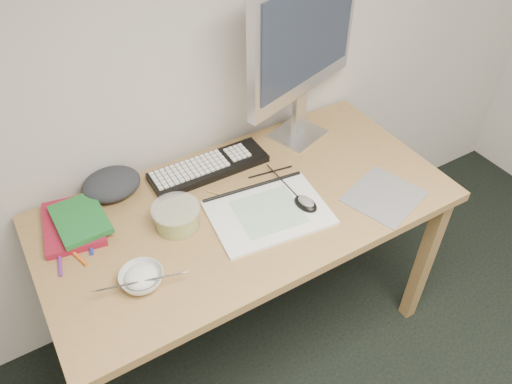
% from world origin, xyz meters
% --- Properties ---
extents(desk, '(1.40, 0.70, 0.75)m').
position_xyz_m(desk, '(-0.06, 1.43, 0.67)').
color(desk, '#A27C4A').
rests_on(desk, ground).
extents(mousepad, '(0.30, 0.28, 0.00)m').
position_xyz_m(mousepad, '(0.37, 1.22, 0.75)').
color(mousepad, gray).
rests_on(mousepad, desk).
extents(sketchpad, '(0.41, 0.32, 0.01)m').
position_xyz_m(sketchpad, '(-0.02, 1.35, 0.76)').
color(sketchpad, white).
rests_on(sketchpad, desk).
extents(keyboard, '(0.44, 0.14, 0.03)m').
position_xyz_m(keyboard, '(-0.09, 1.66, 0.76)').
color(keyboard, black).
rests_on(keyboard, desk).
extents(monitor, '(0.54, 0.22, 0.65)m').
position_xyz_m(monitor, '(0.31, 1.67, 1.15)').
color(monitor, silver).
rests_on(monitor, desk).
extents(mouse, '(0.07, 0.10, 0.03)m').
position_xyz_m(mouse, '(0.10, 1.32, 0.78)').
color(mouse, black).
rests_on(mouse, sketchpad).
extents(rice_bowl, '(0.14, 0.14, 0.04)m').
position_xyz_m(rice_bowl, '(-0.49, 1.30, 0.77)').
color(rice_bowl, silver).
rests_on(rice_bowl, desk).
extents(chopsticks, '(0.25, 0.09, 0.02)m').
position_xyz_m(chopsticks, '(-0.50, 1.27, 0.79)').
color(chopsticks, silver).
rests_on(chopsticks, rice_bowl).
extents(fruit_tub, '(0.19, 0.19, 0.08)m').
position_xyz_m(fruit_tub, '(-0.30, 1.46, 0.79)').
color(fruit_tub, gold).
rests_on(fruit_tub, desk).
extents(book_red, '(0.23, 0.27, 0.02)m').
position_xyz_m(book_red, '(-0.59, 1.63, 0.76)').
color(book_red, maroon).
rests_on(book_red, desk).
extents(book_green, '(0.16, 0.21, 0.02)m').
position_xyz_m(book_green, '(-0.57, 1.61, 0.78)').
color(book_green, '#1B6F2C').
rests_on(book_green, book_red).
extents(cloth_lump, '(0.20, 0.19, 0.07)m').
position_xyz_m(cloth_lump, '(-0.43, 1.73, 0.79)').
color(cloth_lump, '#282B30').
rests_on(cloth_lump, desk).
extents(pencil_pink, '(0.17, 0.09, 0.01)m').
position_xyz_m(pencil_pink, '(-0.06, 1.46, 0.75)').
color(pencil_pink, '#DE6F8A').
rests_on(pencil_pink, desk).
extents(pencil_tan, '(0.11, 0.14, 0.01)m').
position_xyz_m(pencil_tan, '(-0.09, 1.49, 0.75)').
color(pencil_tan, tan).
rests_on(pencil_tan, desk).
extents(pencil_black, '(0.17, 0.03, 0.01)m').
position_xyz_m(pencil_black, '(0.10, 1.53, 0.75)').
color(pencil_black, black).
rests_on(pencil_black, desk).
extents(marker_blue, '(0.03, 0.12, 0.01)m').
position_xyz_m(marker_blue, '(-0.57, 1.54, 0.76)').
color(marker_blue, '#2030B1').
rests_on(marker_blue, desk).
extents(marker_orange, '(0.05, 0.12, 0.01)m').
position_xyz_m(marker_orange, '(-0.63, 1.50, 0.76)').
color(marker_orange, orange).
rests_on(marker_orange, desk).
extents(marker_purple, '(0.04, 0.12, 0.01)m').
position_xyz_m(marker_purple, '(-0.67, 1.50, 0.76)').
color(marker_purple, '#662892').
rests_on(marker_purple, desk).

